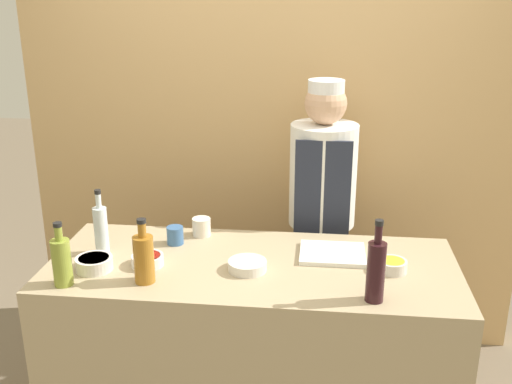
# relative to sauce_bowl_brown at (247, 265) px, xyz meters

# --- Properties ---
(cabinet_wall) EXTENTS (2.88, 0.18, 2.40)m
(cabinet_wall) POSITION_rel_sauce_bowl_brown_xyz_m (0.01, 1.13, 0.23)
(cabinet_wall) COLOR tan
(cabinet_wall) RESTS_ON ground_plane
(counter) EXTENTS (1.79, 0.74, 0.95)m
(counter) POSITION_rel_sauce_bowl_brown_xyz_m (0.01, 0.06, -0.50)
(counter) COLOR tan
(counter) RESTS_ON ground_plane
(sauce_bowl_brown) EXTENTS (0.17, 0.17, 0.04)m
(sauce_bowl_brown) POSITION_rel_sauce_bowl_brown_xyz_m (0.00, 0.00, 0.00)
(sauce_bowl_brown) COLOR silver
(sauce_bowl_brown) RESTS_ON counter
(sauce_bowl_yellow) EXTENTS (0.13, 0.13, 0.05)m
(sauce_bowl_yellow) POSITION_rel_sauce_bowl_brown_xyz_m (0.61, 0.06, 0.00)
(sauce_bowl_yellow) COLOR silver
(sauce_bowl_yellow) RESTS_ON counter
(sauce_bowl_white) EXTENTS (0.16, 0.16, 0.06)m
(sauce_bowl_white) POSITION_rel_sauce_bowl_brown_xyz_m (-0.65, -0.07, 0.01)
(sauce_bowl_white) COLOR silver
(sauce_bowl_white) RESTS_ON counter
(sauce_bowl_red) EXTENTS (0.14, 0.14, 0.05)m
(sauce_bowl_red) POSITION_rel_sauce_bowl_brown_xyz_m (-0.44, -0.00, 0.00)
(sauce_bowl_red) COLOR silver
(sauce_bowl_red) RESTS_ON counter
(cutting_board) EXTENTS (0.29, 0.24, 0.02)m
(cutting_board) POSITION_rel_sauce_bowl_brown_xyz_m (0.36, 0.19, -0.01)
(cutting_board) COLOR white
(cutting_board) RESTS_ON counter
(bottle_clear) EXTENTS (0.06, 0.06, 0.30)m
(bottle_clear) POSITION_rel_sauce_bowl_brown_xyz_m (-0.67, 0.10, 0.09)
(bottle_clear) COLOR silver
(bottle_clear) RESTS_ON counter
(bottle_oil) EXTENTS (0.08, 0.08, 0.27)m
(bottle_oil) POSITION_rel_sauce_bowl_brown_xyz_m (-0.72, -0.21, 0.08)
(bottle_oil) COLOR olive
(bottle_oil) RESTS_ON counter
(bottle_amber) EXTENTS (0.08, 0.08, 0.28)m
(bottle_amber) POSITION_rel_sauce_bowl_brown_xyz_m (-0.40, -0.15, 0.08)
(bottle_amber) COLOR #9E661E
(bottle_amber) RESTS_ON counter
(bottle_wine) EXTENTS (0.07, 0.07, 0.33)m
(bottle_wine) POSITION_rel_sauce_bowl_brown_xyz_m (0.52, -0.20, 0.11)
(bottle_wine) COLOR black
(bottle_wine) RESTS_ON counter
(cup_cream) EXTENTS (0.09, 0.09, 0.09)m
(cup_cream) POSITION_rel_sauce_bowl_brown_xyz_m (-0.27, 0.35, 0.02)
(cup_cream) COLOR silver
(cup_cream) RESTS_ON counter
(cup_blue) EXTENTS (0.08, 0.08, 0.08)m
(cup_blue) POSITION_rel_sauce_bowl_brown_xyz_m (-0.37, 0.24, 0.02)
(cup_blue) COLOR #386093
(cup_blue) RESTS_ON counter
(chef_center) EXTENTS (0.35, 0.35, 1.66)m
(chef_center) POSITION_rel_sauce_bowl_brown_xyz_m (0.31, 0.69, -0.07)
(chef_center) COLOR #28282D
(chef_center) RESTS_ON ground_plane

